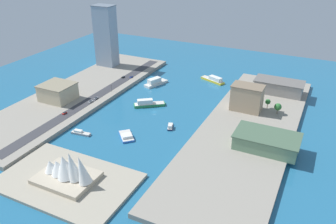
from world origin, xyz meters
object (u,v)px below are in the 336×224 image
object	(u,v)px
ferry_green_doubledeck	(148,104)
office_block_beige	(58,92)
opera_landmark	(67,170)
ferry_white_commuter	(155,82)
van_white	(91,101)
tower_tall_glass	(106,36)
pickup_red	(64,113)
patrol_launch_navy	(170,126)
yacht_sleek_gray	(81,133)
apartment_midrise_tan	(247,98)
hatchback_blue	(131,77)
sedan_silver	(96,98)
traffic_light_waterfront	(111,87)
ferry_yellow_fast	(214,80)
terminal_long_green	(267,141)
catamaran_blue	(127,136)
suv_black	(123,77)
carpark_squat_concrete	(279,87)

from	to	relation	value
ferry_green_doubledeck	office_block_beige	bearing A→B (deg)	21.26
opera_landmark	ferry_white_commuter	bearing A→B (deg)	-80.98
ferry_white_commuter	van_white	world-z (taller)	ferry_white_commuter
tower_tall_glass	pickup_red	size ratio (longest dim) A/B	15.18
patrol_launch_navy	yacht_sleek_gray	xyz separation A→B (m)	(58.53, 39.71, -0.17)
tower_tall_glass	pickup_red	bearing A→B (deg)	108.12
ferry_green_doubledeck	van_white	distance (m)	52.14
ferry_green_doubledeck	pickup_red	world-z (taller)	ferry_green_doubledeck
patrol_launch_navy	tower_tall_glass	size ratio (longest dim) A/B	0.18
pickup_red	van_white	xyz separation A→B (m)	(-5.59, -28.52, -0.02)
ferry_white_commuter	opera_landmark	bearing A→B (deg)	99.02
apartment_midrise_tan	hatchback_blue	distance (m)	131.99
sedan_silver	van_white	world-z (taller)	sedan_silver
ferry_white_commuter	yacht_sleek_gray	bearing A→B (deg)	87.35
hatchback_blue	traffic_light_waterfront	distance (m)	40.72
yacht_sleek_gray	ferry_yellow_fast	xyz separation A→B (m)	(-56.82, -149.75, 1.16)
yacht_sleek_gray	ferry_yellow_fast	world-z (taller)	ferry_yellow_fast
yacht_sleek_gray	sedan_silver	xyz separation A→B (m)	(24.11, -52.96, 3.17)
ferry_green_doubledeck	opera_landmark	world-z (taller)	opera_landmark
terminal_long_green	van_white	distance (m)	159.08
terminal_long_green	hatchback_blue	xyz separation A→B (m)	(158.23, -75.73, -4.43)
catamaran_blue	sedan_silver	world-z (taller)	sedan_silver
pickup_red	traffic_light_waterfront	world-z (taller)	traffic_light_waterfront
suv_black	ferry_white_commuter	bearing A→B (deg)	-171.88
ferry_white_commuter	terminal_long_green	world-z (taller)	terminal_long_green
tower_tall_glass	terminal_long_green	bearing A→B (deg)	154.13
ferry_green_doubledeck	van_white	bearing A→B (deg)	25.49
tower_tall_glass	ferry_white_commuter	bearing A→B (deg)	163.28
carpark_squat_concrete	suv_black	world-z (taller)	carpark_squat_concrete
tower_tall_glass	suv_black	distance (m)	57.87
suv_black	yacht_sleek_gray	bearing A→B (deg)	105.63
office_block_beige	suv_black	size ratio (longest dim) A/B	6.34
yacht_sleek_gray	traffic_light_waterfront	world-z (taller)	traffic_light_waterfront
carpark_squat_concrete	van_white	distance (m)	177.81
ferry_green_doubledeck	suv_black	size ratio (longest dim) A/B	5.94
tower_tall_glass	suv_black	bearing A→B (deg)	144.44
patrol_launch_navy	pickup_red	distance (m)	91.30
carpark_squat_concrete	hatchback_blue	xyz separation A→B (m)	(148.14, 27.91, -5.24)
ferry_green_doubledeck	office_block_beige	size ratio (longest dim) A/B	0.94
office_block_beige	traffic_light_waterfront	distance (m)	49.70
office_block_beige	apartment_midrise_tan	size ratio (longest dim) A/B	1.07
carpark_squat_concrete	opera_landmark	xyz separation A→B (m)	(93.04, 193.03, -0.20)
sedan_silver	traffic_light_waterfront	world-z (taller)	traffic_light_waterfront
ferry_green_doubledeck	apartment_midrise_tan	size ratio (longest dim) A/B	1.01
apartment_midrise_tan	traffic_light_waterfront	size ratio (longest dim) A/B	4.11
ferry_green_doubledeck	patrol_launch_navy	bearing A→B (deg)	142.17
sedan_silver	traffic_light_waterfront	size ratio (longest dim) A/B	0.77
office_block_beige	suv_black	world-z (taller)	office_block_beige
ferry_white_commuter	sedan_silver	bearing A→B (deg)	64.62
ferry_green_doubledeck	ferry_yellow_fast	distance (m)	89.10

